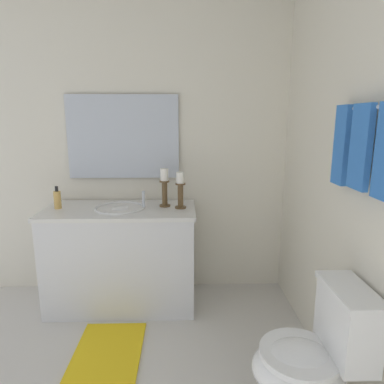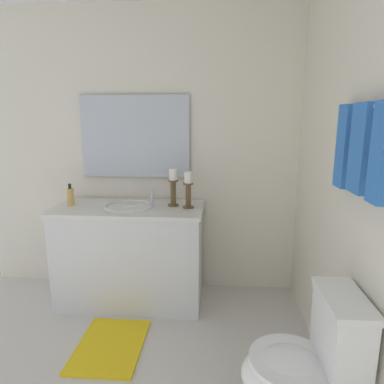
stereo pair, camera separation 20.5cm
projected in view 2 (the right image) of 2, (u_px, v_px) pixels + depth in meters
wall_back at (382, 190)px, 1.45m from camera, size 2.92×0.04×2.45m
wall_left at (138, 154)px, 2.98m from camera, size 0.04×2.82×2.45m
vanity_cabinet at (131, 254)px, 2.84m from camera, size 0.58×1.21×0.83m
sink_basin at (130, 211)px, 2.76m from camera, size 0.40×0.40×0.24m
mirror at (135, 137)px, 2.91m from camera, size 0.02×0.94×0.70m
candle_holder_tall at (188, 189)px, 2.68m from camera, size 0.09×0.09×0.29m
candle_holder_short at (173, 186)px, 2.74m from camera, size 0.09×0.09×0.31m
soap_bottle at (70, 196)px, 2.78m from camera, size 0.06×0.06×0.18m
toilet at (304, 368)px, 1.60m from camera, size 0.39×0.54×0.75m
towel_bar at (368, 107)px, 1.47m from camera, size 0.59×0.02×0.02m
towel_near_vanity at (343, 147)px, 1.70m from camera, size 0.13×0.03×0.42m
towel_center at (359, 149)px, 1.51m from camera, size 0.16×0.03×0.40m
towel_near_corner at (379, 153)px, 1.32m from camera, size 0.11×0.03×0.40m
bath_mat at (110, 345)px, 2.31m from camera, size 0.60×0.44×0.02m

